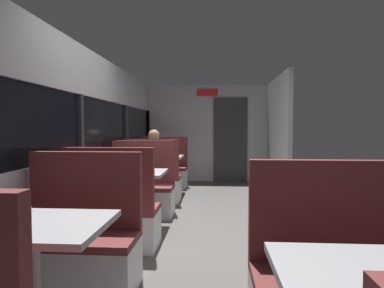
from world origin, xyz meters
TOP-DOWN VIEW (x-y plane):
  - ground_plane at (0.00, 0.00)m, footprint 3.30×9.20m
  - carriage_window_panel_left at (-1.45, 0.00)m, footprint 0.09×8.48m
  - carriage_end_bulkhead at (0.06, 4.19)m, footprint 2.90×0.11m
  - carriage_aisle_panel_right at (1.45, 3.00)m, footprint 0.08×2.40m
  - dining_table_near_window at (-0.89, -2.09)m, footprint 0.90×0.70m
  - bench_near_window_facing_entry at (-0.89, -1.39)m, footprint 0.95×0.50m
  - dining_table_mid_window at (-0.89, 0.24)m, footprint 0.90×0.70m
  - bench_mid_window_facing_end at (-0.89, -0.46)m, footprint 0.95×0.50m
  - bench_mid_window_facing_entry at (-0.89, 0.94)m, footprint 0.95×0.50m
  - dining_table_far_window at (-0.89, 2.57)m, footprint 0.90×0.70m
  - bench_far_window_facing_end at (-0.89, 1.87)m, footprint 0.95×0.50m
  - bench_far_window_facing_entry at (-0.89, 3.27)m, footprint 0.95×0.50m
  - seated_passenger at (-0.89, 1.94)m, footprint 0.47×0.55m
  - coffee_cup_primary at (-0.91, 0.37)m, footprint 0.07×0.07m
  - coffee_cup_secondary at (-0.93, -2.08)m, footprint 0.07×0.07m

SIDE VIEW (x-z plane):
  - ground_plane at x=0.00m, z-range -0.02..0.00m
  - bench_near_window_facing_entry at x=-0.89m, z-range -0.22..0.88m
  - bench_mid_window_facing_end at x=-0.89m, z-range -0.22..0.88m
  - bench_mid_window_facing_entry at x=-0.89m, z-range -0.22..0.88m
  - bench_far_window_facing_end at x=-0.89m, z-range -0.22..0.88m
  - bench_far_window_facing_entry at x=-0.89m, z-range -0.22..0.88m
  - seated_passenger at x=-0.89m, z-range -0.09..1.17m
  - dining_table_near_window at x=-0.89m, z-range 0.27..1.01m
  - dining_table_mid_window at x=-0.89m, z-range 0.27..1.01m
  - dining_table_far_window at x=-0.89m, z-range 0.27..1.01m
  - coffee_cup_primary at x=-0.91m, z-range 0.74..0.83m
  - coffee_cup_secondary at x=-0.93m, z-range 0.74..0.83m
  - carriage_window_panel_left at x=-1.45m, z-range -0.04..2.26m
  - carriage_end_bulkhead at x=0.06m, z-range -0.01..2.29m
  - carriage_aisle_panel_right at x=1.45m, z-range 0.00..2.30m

